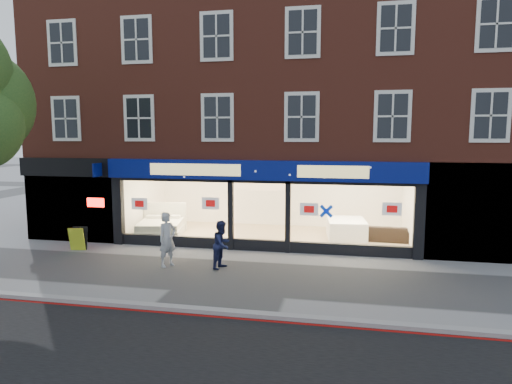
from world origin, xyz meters
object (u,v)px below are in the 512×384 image
(sofa, at_px, (386,233))
(pedestrian_grey, at_px, (167,239))
(display_bed, at_px, (161,227))
(pedestrian_blue, at_px, (222,245))
(mattress_stack, at_px, (346,229))
(a_board, at_px, (78,239))

(sofa, relative_size, pedestrian_grey, 1.17)
(display_bed, relative_size, pedestrian_blue, 1.60)
(sofa, height_order, pedestrian_blue, pedestrian_blue)
(pedestrian_grey, bearing_deg, sofa, -25.76)
(display_bed, height_order, pedestrian_blue, pedestrian_blue)
(display_bed, xyz_separation_m, mattress_stack, (7.43, 1.07, 0.03))
(pedestrian_grey, xyz_separation_m, pedestrian_blue, (1.77, 0.13, -0.11))
(mattress_stack, relative_size, pedestrian_grey, 1.14)
(display_bed, xyz_separation_m, a_board, (-2.15, -2.51, -0.01))
(display_bed, bearing_deg, a_board, -142.64)
(a_board, xyz_separation_m, pedestrian_grey, (3.98, -1.26, 0.45))
(display_bed, xyz_separation_m, pedestrian_grey, (1.83, -3.76, 0.44))
(sofa, bearing_deg, display_bed, 8.30)
(sofa, height_order, a_board, a_board)
(display_bed, height_order, a_board, display_bed)
(display_bed, relative_size, pedestrian_grey, 1.40)
(mattress_stack, height_order, sofa, mattress_stack)
(mattress_stack, distance_m, a_board, 10.23)
(mattress_stack, xyz_separation_m, pedestrian_blue, (-3.83, -4.71, 0.30))
(display_bed, distance_m, pedestrian_blue, 5.13)
(display_bed, distance_m, a_board, 3.30)
(sofa, bearing_deg, a_board, 19.75)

